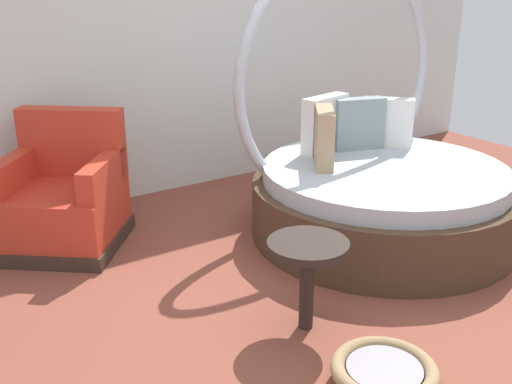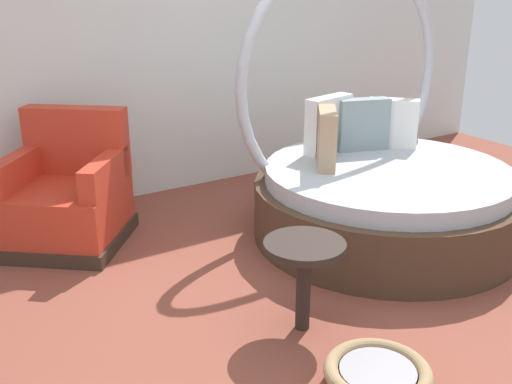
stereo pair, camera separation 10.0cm
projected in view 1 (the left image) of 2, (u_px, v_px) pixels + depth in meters
The scene contains 6 objects.
ground_plane at pixel (335, 318), 3.43m from camera, with size 8.00×8.00×0.02m, color brown.
back_wall at pixel (140, 17), 4.89m from camera, with size 8.00×0.12×3.03m, color silver.
round_daybed at pixel (376, 183), 4.44m from camera, with size 1.93×1.93×2.05m.
red_armchair at pixel (64, 200), 4.26m from camera, with size 1.12×1.12×0.94m.
pet_basket at pixel (384, 374), 2.82m from camera, with size 0.51×0.51×0.13m.
side_table at pixel (308, 258), 3.18m from camera, with size 0.44×0.44×0.52m.
Camera 1 is at (-2.03, -2.22, 1.85)m, focal length 41.92 mm.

